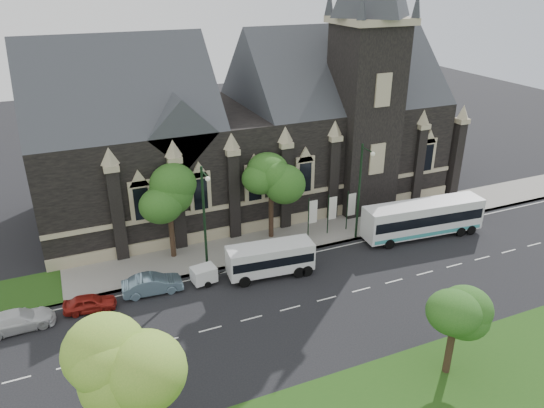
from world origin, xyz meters
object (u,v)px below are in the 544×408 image
tree_walk_left (170,194)px  car_far_red (90,303)px  banner_flag_left (311,214)px  car_far_white (18,320)px  street_lamp_mid (205,215)px  tree_walk_right (272,177)px  shuttle_bus (271,258)px  street_lamp_near (361,187)px  box_trailer (204,274)px  tour_coach (423,218)px  tree_park_near (136,360)px  sedan (152,284)px  tree_park_east (457,306)px  banner_flag_center (331,211)px  banner_flag_right (350,207)px

tree_walk_left → car_far_red: size_ratio=2.10×
banner_flag_left → car_far_white: (-24.20, -3.80, -1.70)m
tree_walk_left → street_lamp_mid: size_ratio=0.85×
tree_walk_right → car_far_red: (-16.44, -5.25, -5.20)m
shuttle_bus → banner_flag_left: bearing=41.8°
banner_flag_left → car_far_white: 24.55m
street_lamp_near → shuttle_bus: bearing=-166.1°
street_lamp_near → tree_walk_right: bearing=151.9°
tree_walk_left → box_trailer: 7.16m
tour_coach → shuttle_bus: tour_coach is taller
street_lamp_near → shuttle_bus: street_lamp_near is taller
tree_park_near → banner_flag_left: tree_park_near is taller
tour_coach → sedan: tour_coach is taller
car_far_white → tree_park_east: bearing=-123.7°
tree_walk_left → banner_flag_center: (14.08, -1.70, -3.35)m
banner_flag_right → tree_park_near: bearing=-141.1°
tree_park_near → street_lamp_mid: 17.71m
tree_walk_left → tour_coach: size_ratio=0.66×
tree_park_east → box_trailer: tree_park_east is taller
banner_flag_left → tree_walk_left: bearing=172.0°
shuttle_bus → banner_flag_right: bearing=29.1°
street_lamp_near → tour_coach: 6.88m
tree_walk_right → car_far_red: tree_walk_right is taller
street_lamp_mid → banner_flag_center: 12.73m
tree_walk_right → street_lamp_mid: street_lamp_mid is taller
tree_walk_left → street_lamp_near: street_lamp_near is taller
tree_park_near → tree_walk_left: (5.97, 19.47, -0.68)m
banner_flag_center → car_far_red: banner_flag_center is taller
shuttle_bus → sedan: shuttle_bus is taller
tree_park_near → car_far_red: (-1.46, 14.24, -5.80)m
tree_park_east → banner_flag_left: size_ratio=1.57×
banner_flag_center → tour_coach: banner_flag_center is taller
banner_flag_left → tour_coach: size_ratio=0.35×
tour_coach → car_far_white: (-33.69, -0.14, -1.12)m
tree_walk_right → street_lamp_mid: 8.10m
tree_walk_right → tour_coach: 14.24m
street_lamp_mid → car_far_white: (-13.91, -1.89, -4.43)m
banner_flag_right → car_far_red: (-23.52, -3.54, -1.76)m
tree_park_east → tour_coach: (9.60, 14.67, -2.81)m
box_trailer → car_far_red: bearing=174.2°
banner_flag_right → box_trailer: 15.50m
street_lamp_mid → car_far_red: bearing=-170.0°
tree_park_east → tree_walk_left: (-11.97, 20.03, 1.12)m
box_trailer → tree_park_east: bearing=-60.7°
banner_flag_center → tree_walk_right: bearing=161.4°
street_lamp_near → tour_coach: street_lamp_near is taller
tree_park_near → tour_coach: size_ratio=0.74×
banner_flag_left → car_far_red: 19.91m
street_lamp_mid → tour_coach: (19.77, -1.75, -3.30)m
tour_coach → sedan: (-24.45, 0.59, -1.07)m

